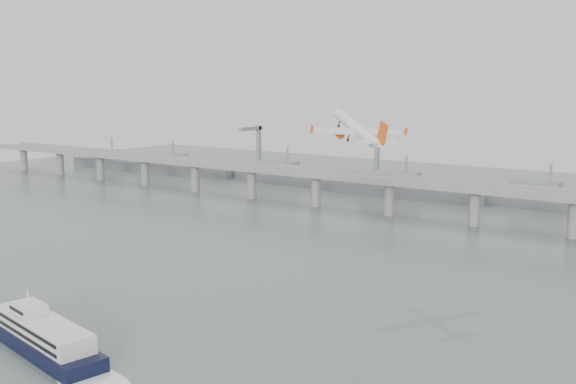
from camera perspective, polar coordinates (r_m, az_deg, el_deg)
The scene contains 5 objects.
ground at distance 215.14m, azimuth -8.56°, elevation -11.49°, with size 900.00×900.00×0.00m, color #556260.
bridge at distance 377.27m, azimuth 12.53°, elevation 0.20°, with size 800.00×22.00×23.90m.
distant_fleet at distance 509.95m, azimuth -0.86°, elevation 1.47°, with size 453.00×60.90×40.00m.
ferry at distance 208.31m, azimuth -20.06°, elevation -11.39°, with size 85.79×26.77×16.29m.
airliner at distance 251.99m, azimuth 5.88°, elevation 5.31°, with size 37.77×36.35×15.94m.
Camera 1 is at (139.23, -145.26, 76.16)m, focal length 42.00 mm.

